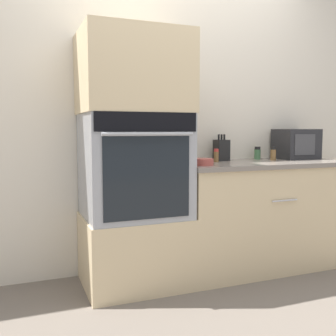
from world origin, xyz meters
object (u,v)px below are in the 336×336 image
at_px(bowl, 204,162).
at_px(wall_oven, 134,165).
at_px(knife_block, 221,150).
at_px(condiment_jar_near, 273,154).
at_px(microwave, 296,144).
at_px(condiment_jar_far, 257,153).
at_px(condiment_jar_mid, 216,156).

bearing_deg(bowl, wall_oven, 163.91).
bearing_deg(knife_block, condiment_jar_near, -15.81).
relative_size(microwave, knife_block, 1.56).
height_order(microwave, knife_block, microwave).
relative_size(wall_oven, bowl, 5.07).
relative_size(wall_oven, condiment_jar_near, 6.33).
bearing_deg(condiment_jar_near, bowl, -164.04).
xyz_separation_m(microwave, bowl, (-1.05, -0.29, -0.11)).
height_order(bowl, condiment_jar_far, condiment_jar_far).
height_order(knife_block, bowl, knife_block).
height_order(microwave, condiment_jar_mid, microwave).
bearing_deg(condiment_jar_mid, wall_oven, -172.54).
bearing_deg(microwave, condiment_jar_near, -166.36).
bearing_deg(knife_block, wall_oven, -166.13).
bearing_deg(condiment_jar_far, condiment_jar_mid, -165.57).
bearing_deg(knife_block, condiment_jar_far, 1.95).
bearing_deg(condiment_jar_mid, bowl, -134.45).
distance_m(wall_oven, condiment_jar_far, 1.19).
relative_size(condiment_jar_near, condiment_jar_far, 1.05).
xyz_separation_m(condiment_jar_near, condiment_jar_mid, (-0.53, 0.01, -0.00)).
bearing_deg(condiment_jar_mid, knife_block, 45.42).
bearing_deg(wall_oven, knife_block, 13.87).
relative_size(knife_block, condiment_jar_near, 1.90).
distance_m(knife_block, condiment_jar_mid, 0.16).
xyz_separation_m(bowl, condiment_jar_far, (0.69, 0.35, 0.03)).
bearing_deg(condiment_jar_far, wall_oven, -169.72).
xyz_separation_m(microwave, knife_block, (-0.72, 0.05, -0.04)).
bearing_deg(knife_block, condiment_jar_mid, -134.58).
distance_m(knife_block, condiment_jar_far, 0.36).
bearing_deg(knife_block, microwave, -4.01).
bearing_deg(condiment_jar_mid, condiment_jar_far, 14.43).
relative_size(wall_oven, knife_block, 3.34).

